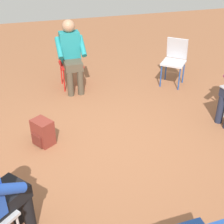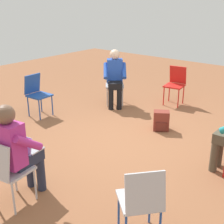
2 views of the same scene
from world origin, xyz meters
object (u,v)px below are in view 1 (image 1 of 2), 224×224
(person_in_teal, at_px, (71,52))
(backpack_near_laptop_user, at_px, (43,133))
(chair_west, at_px, (70,60))
(chair_northwest, at_px, (175,58))

(person_in_teal, bearing_deg, backpack_near_laptop_user, 66.28)
(chair_west, relative_size, chair_northwest, 1.00)
(chair_west, bearing_deg, chair_northwest, 165.89)
(chair_west, height_order, chair_northwest, same)
(chair_west, distance_m, backpack_near_laptop_user, 1.91)
(person_in_teal, bearing_deg, chair_west, -90.00)
(chair_northwest, bearing_deg, person_in_teal, 31.24)
(chair_northwest, distance_m, backpack_near_laptop_user, 2.87)
(chair_west, xyz_separation_m, person_in_teal, (0.17, 0.00, 0.20))
(chair_northwest, xyz_separation_m, person_in_teal, (-0.30, -1.86, 0.20))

